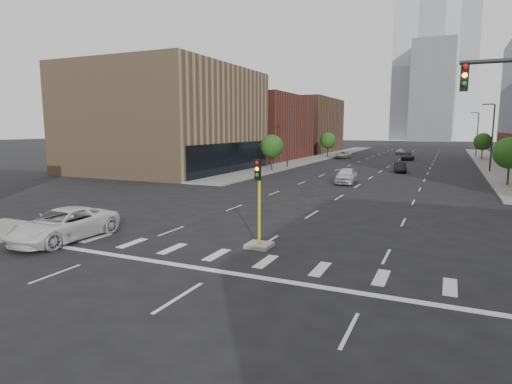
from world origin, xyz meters
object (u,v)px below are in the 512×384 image
Objects in this scene: median_traffic_signal at (259,228)px; car_deep_right at (408,156)px; car_distant at (400,151)px; car_mid_right at (400,167)px; car_near_left at (346,176)px; car_far_left at (343,155)px; parked_minivan at (63,225)px.

median_traffic_signal reaches higher than car_deep_right.
car_distant is (-1.71, 82.93, -0.31)m from median_traffic_signal.
car_mid_right reaches higher than car_distant.
car_near_left is (-1.50, 26.51, -0.13)m from median_traffic_signal.
car_near_left reaches higher than car_distant.
car_far_left is 0.79× the size of parked_minivan.
car_mid_right is (2.50, 41.21, -0.28)m from median_traffic_signal.
car_far_left is 12.00m from car_deep_right.
car_far_left is (-10.50, 64.80, -0.31)m from median_traffic_signal.
car_far_left is 0.98× the size of car_deep_right.
car_far_left reaches higher than car_distant.
car_distant is (8.79, 18.13, -0.00)m from car_far_left.
car_near_left is at bearing 74.60° from parked_minivan.
car_near_left is at bearing -114.03° from car_mid_right.
car_near_left reaches higher than car_far_left.
car_far_left is 1.23× the size of car_distant.
median_traffic_signal is 82.95m from car_distant.
parked_minivan is (0.50, -67.77, 0.17)m from car_far_left.
car_near_left reaches higher than parked_minivan.
car_mid_right is at bearing 86.53° from median_traffic_signal.
median_traffic_signal reaches higher than car_near_left.
parked_minivan reaches higher than car_deep_right.
car_distant is at bearing 101.42° from car_deep_right.
car_far_left is at bearing 110.04° from car_mid_right.
car_far_left is at bearing -109.62° from car_distant.
car_distant is at bearing 85.75° from car_near_left.
median_traffic_signal is at bearing -91.22° from car_near_left.
car_mid_right is 1.07× the size of car_distant.
car_near_left is 39.33m from car_far_left.
car_near_left is 38.25m from car_deep_right.
parked_minivan reaches higher than car_mid_right.
median_traffic_signal is 1.13× the size of car_distant.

